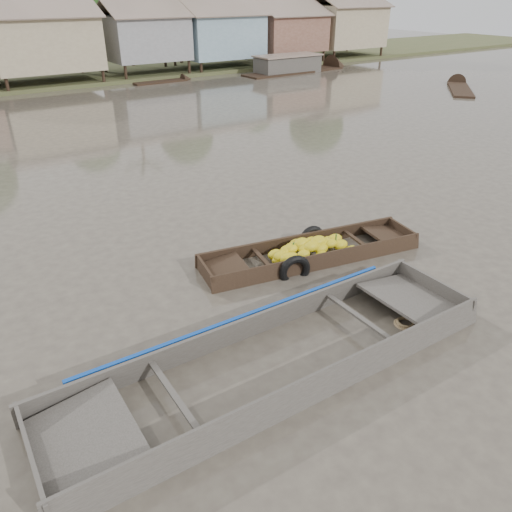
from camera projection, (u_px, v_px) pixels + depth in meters
ground at (277, 296)px, 10.56m from camera, size 120.00×120.00×0.00m
riverbank at (40, 32)px, 33.92m from camera, size 120.00×12.47×10.22m
banana_boat at (308, 253)px, 11.96m from camera, size 5.60×2.28×0.79m
viewer_boat at (277, 363)px, 8.57m from camera, size 8.08×2.23×0.65m
distant_boats at (245, 76)px, 35.21m from camera, size 36.50×16.67×1.38m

